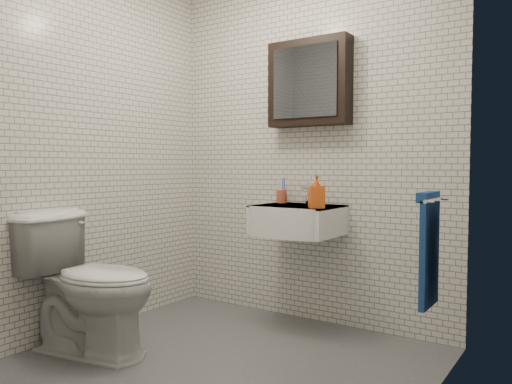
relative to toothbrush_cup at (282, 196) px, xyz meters
The scene contains 9 objects.
ground 1.29m from the toothbrush_cup, 79.76° to the right, with size 2.20×2.00×0.01m, color #4C4E53.
room_shell 1.09m from the toothbrush_cup, 79.76° to the right, with size 2.22×2.02×2.51m.
washbasin 0.32m from the toothbrush_cup, 39.82° to the right, with size 0.55×0.50×0.20m.
faucet 0.22m from the toothbrush_cup, ahead, with size 0.06×0.20×0.15m.
mirror_cabinet 0.83m from the toothbrush_cup, ahead, with size 0.60×0.15×0.60m.
towel_rail 1.35m from the toothbrush_cup, 24.96° to the right, with size 0.09×0.30×0.58m.
toothbrush_cup is the anchor object (origin of this frame).
soap_bottle 0.51m from the toothbrush_cup, 32.68° to the right, with size 0.09×0.10×0.21m, color orange.
toilet 1.45m from the toothbrush_cup, 115.30° to the right, with size 0.47×0.83×0.85m, color white.
Camera 1 is at (1.72, -2.19, 1.12)m, focal length 35.00 mm.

